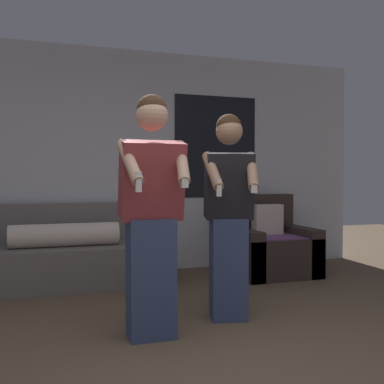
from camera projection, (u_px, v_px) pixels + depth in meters
name	position (u px, v px, depth m)	size (l,w,h in m)	color
wall_back	(125.00, 161.00, 5.46)	(6.29, 0.07, 2.70)	silver
couch	(65.00, 256.00, 4.81)	(2.12, 0.88, 0.86)	slate
armchair	(268.00, 247.00, 5.41)	(0.93, 0.91, 0.94)	#332823
person_left	(151.00, 215.00, 3.18)	(0.50, 0.49, 1.73)	#384770
person_right	(229.00, 214.00, 3.62)	(0.45, 0.53, 1.66)	#384770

